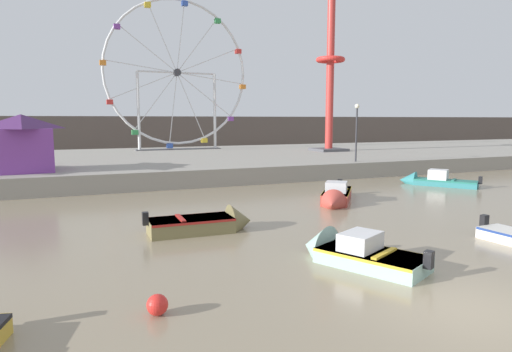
{
  "coord_description": "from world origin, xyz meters",
  "views": [
    {
      "loc": [
        -7.58,
        -6.57,
        3.97
      ],
      "look_at": [
        0.35,
        12.45,
        1.35
      ],
      "focal_mm": 31.15,
      "sensor_mm": 36.0,
      "label": 1
    }
  ],
  "objects_px": {
    "motorboat_faded_red": "(336,196)",
    "promenade_lamp_near": "(357,124)",
    "motorboat_teal_painted": "(432,180)",
    "ferris_wheel_white_frame": "(177,75)",
    "motorboat_seafoam": "(349,252)",
    "motorboat_olive_wood": "(209,223)",
    "carnival_booth_purple_stall": "(22,142)",
    "drop_tower_red_tower": "(330,78)",
    "mooring_buoy_orange": "(157,305)"
  },
  "relations": [
    {
      "from": "motorboat_teal_painted",
      "to": "drop_tower_red_tower",
      "type": "distance_m",
      "value": 16.96
    },
    {
      "from": "carnival_booth_purple_stall",
      "to": "motorboat_faded_red",
      "type": "bearing_deg",
      "value": -41.94
    },
    {
      "from": "ferris_wheel_white_frame",
      "to": "carnival_booth_purple_stall",
      "type": "height_order",
      "value": "ferris_wheel_white_frame"
    },
    {
      "from": "motorboat_teal_painted",
      "to": "promenade_lamp_near",
      "type": "bearing_deg",
      "value": -15.52
    },
    {
      "from": "motorboat_seafoam",
      "to": "carnival_booth_purple_stall",
      "type": "distance_m",
      "value": 20.59
    },
    {
      "from": "ferris_wheel_white_frame",
      "to": "mooring_buoy_orange",
      "type": "xyz_separation_m",
      "value": [
        -8.28,
        -34.38,
        -8.04
      ]
    },
    {
      "from": "motorboat_teal_painted",
      "to": "mooring_buoy_orange",
      "type": "height_order",
      "value": "motorboat_teal_painted"
    },
    {
      "from": "motorboat_olive_wood",
      "to": "drop_tower_red_tower",
      "type": "relative_size",
      "value": 0.27
    },
    {
      "from": "motorboat_seafoam",
      "to": "promenade_lamp_near",
      "type": "bearing_deg",
      "value": -61.68
    },
    {
      "from": "motorboat_faded_red",
      "to": "promenade_lamp_near",
      "type": "relative_size",
      "value": 1.03
    },
    {
      "from": "motorboat_teal_painted",
      "to": "carnival_booth_purple_stall",
      "type": "xyz_separation_m",
      "value": [
        -22.76,
        7.57,
        2.45
      ]
    },
    {
      "from": "drop_tower_red_tower",
      "to": "promenade_lamp_near",
      "type": "bearing_deg",
      "value": -111.78
    },
    {
      "from": "motorboat_seafoam",
      "to": "motorboat_faded_red",
      "type": "height_order",
      "value": "motorboat_faded_red"
    },
    {
      "from": "motorboat_seafoam",
      "to": "carnival_booth_purple_stall",
      "type": "xyz_separation_m",
      "value": [
        -9.6,
        18.04,
        2.45
      ]
    },
    {
      "from": "carnival_booth_purple_stall",
      "to": "motorboat_olive_wood",
      "type": "bearing_deg",
      "value": -67.67
    },
    {
      "from": "mooring_buoy_orange",
      "to": "motorboat_teal_painted",
      "type": "bearing_deg",
      "value": 32.33
    },
    {
      "from": "motorboat_olive_wood",
      "to": "drop_tower_red_tower",
      "type": "height_order",
      "value": "drop_tower_red_tower"
    },
    {
      "from": "motorboat_olive_wood",
      "to": "ferris_wheel_white_frame",
      "type": "xyz_separation_m",
      "value": [
        5.33,
        28.14,
        7.97
      ]
    },
    {
      "from": "ferris_wheel_white_frame",
      "to": "mooring_buoy_orange",
      "type": "height_order",
      "value": "ferris_wheel_white_frame"
    },
    {
      "from": "motorboat_seafoam",
      "to": "motorboat_olive_wood",
      "type": "distance_m",
      "value": 5.52
    },
    {
      "from": "motorboat_teal_painted",
      "to": "promenade_lamp_near",
      "type": "relative_size",
      "value": 1.08
    },
    {
      "from": "motorboat_seafoam",
      "to": "motorboat_faded_red",
      "type": "relative_size",
      "value": 0.94
    },
    {
      "from": "motorboat_teal_painted",
      "to": "carnival_booth_purple_stall",
      "type": "distance_m",
      "value": 24.11
    },
    {
      "from": "carnival_booth_purple_stall",
      "to": "mooring_buoy_orange",
      "type": "distance_m",
      "value": 20.01
    },
    {
      "from": "motorboat_seafoam",
      "to": "motorboat_teal_painted",
      "type": "height_order",
      "value": "motorboat_teal_painted"
    },
    {
      "from": "motorboat_olive_wood",
      "to": "drop_tower_red_tower",
      "type": "distance_m",
      "value": 28.36
    },
    {
      "from": "drop_tower_red_tower",
      "to": "promenade_lamp_near",
      "type": "relative_size",
      "value": 3.69
    },
    {
      "from": "promenade_lamp_near",
      "to": "mooring_buoy_orange",
      "type": "distance_m",
      "value": 24.23
    },
    {
      "from": "motorboat_olive_wood",
      "to": "ferris_wheel_white_frame",
      "type": "distance_m",
      "value": 29.73
    },
    {
      "from": "motorboat_seafoam",
      "to": "ferris_wheel_white_frame",
      "type": "height_order",
      "value": "ferris_wheel_white_frame"
    },
    {
      "from": "motorboat_seafoam",
      "to": "drop_tower_red_tower",
      "type": "xyz_separation_m",
      "value": [
        15.19,
        25.55,
        7.5
      ]
    },
    {
      "from": "promenade_lamp_near",
      "to": "motorboat_faded_red",
      "type": "bearing_deg",
      "value": -130.15
    },
    {
      "from": "motorboat_teal_painted",
      "to": "mooring_buoy_orange",
      "type": "bearing_deg",
      "value": 86.49
    },
    {
      "from": "motorboat_olive_wood",
      "to": "motorboat_teal_painted",
      "type": "xyz_separation_m",
      "value": [
        15.83,
        5.64,
        -0.01
      ]
    },
    {
      "from": "drop_tower_red_tower",
      "to": "promenade_lamp_near",
      "type": "distance_m",
      "value": 11.42
    },
    {
      "from": "motorboat_teal_painted",
      "to": "drop_tower_red_tower",
      "type": "height_order",
      "value": "drop_tower_red_tower"
    },
    {
      "from": "drop_tower_red_tower",
      "to": "promenade_lamp_near",
      "type": "xyz_separation_m",
      "value": [
        -3.95,
        -9.89,
        -4.11
      ]
    },
    {
      "from": "motorboat_seafoam",
      "to": "carnival_booth_purple_stall",
      "type": "relative_size",
      "value": 0.94
    },
    {
      "from": "carnival_booth_purple_stall",
      "to": "promenade_lamp_near",
      "type": "distance_m",
      "value": 21.0
    },
    {
      "from": "motorboat_teal_painted",
      "to": "mooring_buoy_orange",
      "type": "distance_m",
      "value": 22.21
    },
    {
      "from": "motorboat_olive_wood",
      "to": "carnival_booth_purple_stall",
      "type": "distance_m",
      "value": 15.12
    },
    {
      "from": "motorboat_faded_red",
      "to": "ferris_wheel_white_frame",
      "type": "distance_m",
      "value": 26.62
    },
    {
      "from": "motorboat_faded_red",
      "to": "ferris_wheel_white_frame",
      "type": "height_order",
      "value": "ferris_wheel_white_frame"
    },
    {
      "from": "motorboat_olive_wood",
      "to": "ferris_wheel_white_frame",
      "type": "bearing_deg",
      "value": 80.6
    },
    {
      "from": "motorboat_faded_red",
      "to": "promenade_lamp_near",
      "type": "xyz_separation_m",
      "value": [
        6.79,
        8.05,
        3.33
      ]
    },
    {
      "from": "motorboat_teal_painted",
      "to": "carnival_booth_purple_stall",
      "type": "bearing_deg",
      "value": 35.77
    },
    {
      "from": "motorboat_olive_wood",
      "to": "ferris_wheel_white_frame",
      "type": "relative_size",
      "value": 0.27
    },
    {
      "from": "carnival_booth_purple_stall",
      "to": "motorboat_seafoam",
      "type": "bearing_deg",
      "value": -67.35
    },
    {
      "from": "motorboat_faded_red",
      "to": "motorboat_olive_wood",
      "type": "bearing_deg",
      "value": -30.82
    },
    {
      "from": "motorboat_teal_painted",
      "to": "motorboat_faded_red",
      "type": "height_order",
      "value": "motorboat_faded_red"
    }
  ]
}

